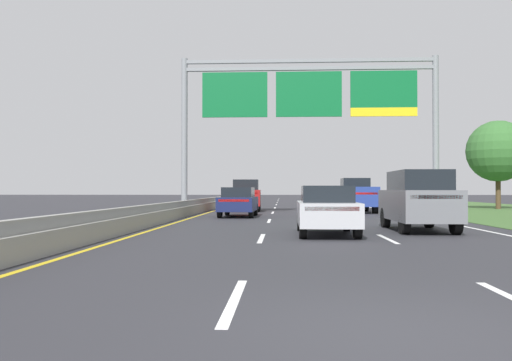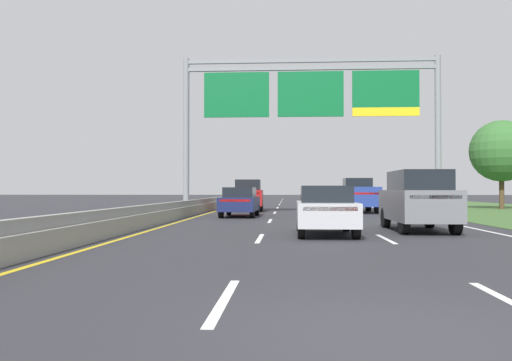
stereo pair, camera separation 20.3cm
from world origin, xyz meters
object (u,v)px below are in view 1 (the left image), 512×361
at_px(pickup_truck_blue, 357,195).
at_px(roadside_tree_mid, 498,151).
at_px(car_grey_right_lane_suv, 418,200).
at_px(car_navy_left_lane_sedan, 238,201).
at_px(car_red_left_lane_suv, 246,195).
at_px(overhead_sign_gantry, 309,102).
at_px(car_silver_centre_lane_sedan, 327,209).

xyz_separation_m(pickup_truck_blue, roadside_tree_mid, (11.16, 5.81, 3.22)).
height_order(pickup_truck_blue, car_grey_right_lane_suv, pickup_truck_blue).
xyz_separation_m(car_navy_left_lane_sedan, car_red_left_lane_suv, (-0.10, 7.73, 0.28)).
xyz_separation_m(car_navy_left_lane_sedan, roadside_tree_mid, (18.28, 11.93, 3.48)).
height_order(overhead_sign_gantry, roadside_tree_mid, overhead_sign_gantry).
bearing_deg(roadside_tree_mid, car_silver_centre_lane_sedan, -121.88).
bearing_deg(car_silver_centre_lane_sedan, car_grey_right_lane_suv, -61.29).
bearing_deg(car_silver_centre_lane_sedan, car_navy_left_lane_sedan, 18.84).
distance_m(car_navy_left_lane_sedan, roadside_tree_mid, 22.11).
bearing_deg(car_grey_right_lane_suv, pickup_truck_blue, -0.19).
height_order(car_grey_right_lane_suv, car_silver_centre_lane_sedan, car_grey_right_lane_suv).
bearing_deg(car_navy_left_lane_sedan, pickup_truck_blue, -47.84).
relative_size(car_navy_left_lane_sedan, car_grey_right_lane_suv, 0.94).
bearing_deg(overhead_sign_gantry, roadside_tree_mid, 32.38).
height_order(car_red_left_lane_suv, roadside_tree_mid, roadside_tree_mid).
distance_m(overhead_sign_gantry, pickup_truck_blue, 7.20).
xyz_separation_m(car_silver_centre_lane_sedan, roadside_tree_mid, (14.50, 23.31, 3.48)).
relative_size(pickup_truck_blue, car_grey_right_lane_suv, 1.15).
bearing_deg(pickup_truck_blue, car_silver_centre_lane_sedan, 169.03).
relative_size(overhead_sign_gantry, car_navy_left_lane_sedan, 3.39).
height_order(car_navy_left_lane_sedan, car_silver_centre_lane_sedan, same).
xyz_separation_m(car_grey_right_lane_suv, car_silver_centre_lane_sedan, (-3.34, -1.80, -0.28)).
bearing_deg(car_red_left_lane_suv, overhead_sign_gantry, -142.66).
xyz_separation_m(car_grey_right_lane_suv, roadside_tree_mid, (11.16, 21.52, 3.20)).
relative_size(pickup_truck_blue, car_navy_left_lane_sedan, 1.22).
xyz_separation_m(overhead_sign_gantry, car_silver_centre_lane_sedan, (-0.11, -14.19, -5.77)).
bearing_deg(car_grey_right_lane_suv, overhead_sign_gantry, 14.43).
distance_m(car_grey_right_lane_suv, roadside_tree_mid, 24.45).
distance_m(car_silver_centre_lane_sedan, roadside_tree_mid, 27.68).
height_order(car_navy_left_lane_sedan, car_grey_right_lane_suv, car_grey_right_lane_suv).
height_order(overhead_sign_gantry, car_red_left_lane_suv, overhead_sign_gantry).
bearing_deg(car_red_left_lane_suv, roadside_tree_mid, -78.82).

